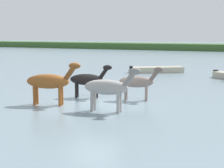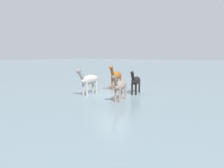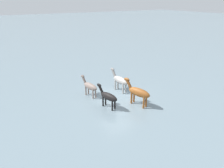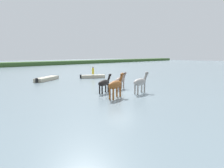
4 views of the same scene
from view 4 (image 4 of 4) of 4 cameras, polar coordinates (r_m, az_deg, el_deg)
ground_plane at (r=18.44m, az=2.73°, el=-2.69°), size 210.98×210.98×0.00m
horse_dun_straggler at (r=20.62m, az=2.43°, el=1.11°), size 2.18×0.84×1.69m
horse_dark_mare at (r=16.38m, az=1.05°, el=-0.19°), size 2.58×1.11×2.00m
horse_gray_outer at (r=18.52m, az=8.12°, el=0.59°), size 2.48×0.74×1.92m
horse_rear_stallion at (r=18.57m, az=-2.19°, el=0.34°), size 2.21×0.92×1.71m
boat_motor_center at (r=30.52m, az=-5.49°, el=2.02°), size 3.53×2.72×0.71m
boat_launch_far at (r=28.80m, az=-18.12°, el=1.27°), size 4.33×3.20×0.73m
person_spotter_bow at (r=30.49m, az=-5.44°, el=3.81°), size 0.32×0.32×1.19m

